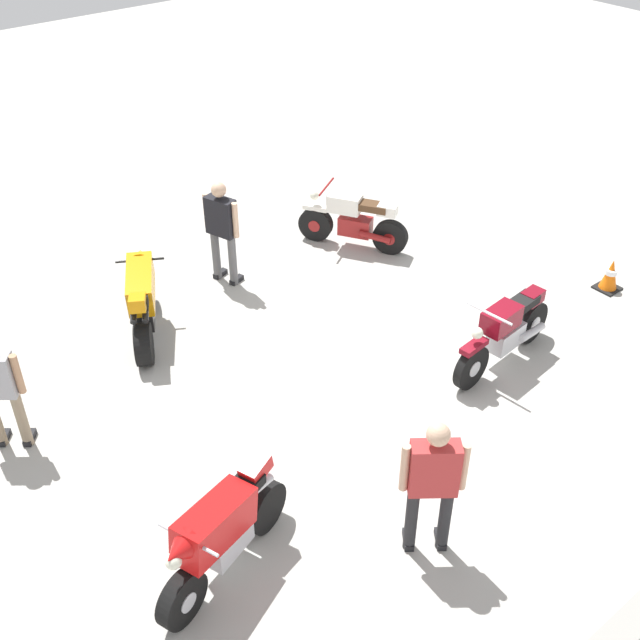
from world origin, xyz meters
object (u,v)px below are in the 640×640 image
Objects in this scene: motorcycle_cream_vintage at (353,221)px; traffic_cone at (610,275)px; motorcycle_maroon_cruiser at (505,332)px; motorcycle_red_sportbike at (222,531)px; person_in_black_shirt at (222,226)px; motorcycle_orange_sportbike at (142,299)px; person_in_red_shirt at (433,480)px.

motorcycle_cream_vintage reaches higher than traffic_cone.
motorcycle_maroon_cruiser is 4.92m from motorcycle_red_sportbike.
motorcycle_cream_vintage is 1.01× the size of person_in_black_shirt.
motorcycle_red_sportbike is (5.39, 4.23, 0.11)m from motorcycle_cream_vintage.
person_in_black_shirt is at bearing -44.49° from motorcycle_orange_sportbike.
traffic_cone is at bearing -35.96° from person_in_red_shirt.
motorcycle_red_sportbike is 7.72m from traffic_cone.
person_in_red_shirt reaches higher than motorcycle_cream_vintage.
person_in_red_shirt is 1.02× the size of person_in_black_shirt.
motorcycle_cream_vintage is 6.44m from person_in_red_shirt.
motorcycle_maroon_cruiser is (0.49, 3.75, 0.03)m from motorcycle_cream_vintage.
motorcycle_maroon_cruiser is at bearing 165.86° from motorcycle_red_sportbike.
motorcycle_cream_vintage is 0.84× the size of motorcycle_maroon_cruiser.
person_in_red_shirt is at bearing -119.84° from person_in_black_shirt.
motorcycle_cream_vintage is 3.78m from motorcycle_maroon_cruiser.
motorcycle_maroon_cruiser is at bearing -25.36° from person_in_red_shirt.
motorcycle_cream_vintage is at bearing -59.77° from motorcycle_orange_sportbike.
motorcycle_maroon_cruiser is 4.60m from person_in_black_shirt.
motorcycle_cream_vintage is at bearing -57.42° from traffic_cone.
person_in_black_shirt is at bearing -41.07° from traffic_cone.
person_in_black_shirt reaches higher than motorcycle_maroon_cruiser.
motorcycle_cream_vintage is 6.85m from motorcycle_red_sportbike.
traffic_cone is (-4.62, 4.03, -0.74)m from person_in_black_shirt.
person_in_red_shirt is 5.90m from person_in_black_shirt.
motorcycle_maroon_cruiser is 1.10× the size of motorcycle_red_sportbike.
motorcycle_red_sportbike is 1.09× the size of person_in_black_shirt.
person_in_red_shirt is at bearing 114.91° from motorcycle_cream_vintage.
person_in_black_shirt is at bearing 47.97° from motorcycle_cream_vintage.
person_in_red_shirt is (3.08, 1.58, 0.50)m from motorcycle_maroon_cruiser.
traffic_cone is at bearing 177.50° from motorcycle_maroon_cruiser.
person_in_black_shirt is (2.33, -0.44, 0.52)m from motorcycle_cream_vintage.
motorcycle_orange_sportbike is at bearing 59.23° from motorcycle_cream_vintage.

